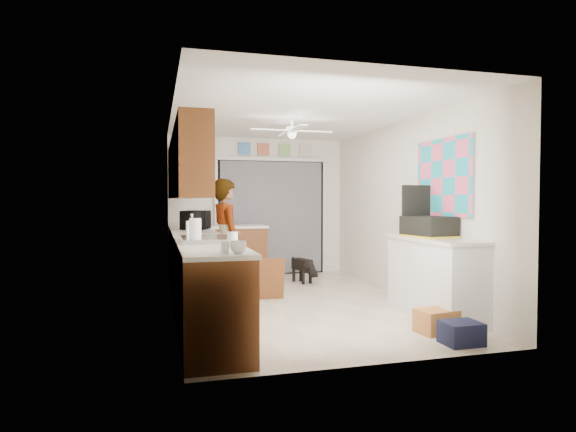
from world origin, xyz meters
TOP-DOWN VIEW (x-y plane):
  - floor at (0.00, 0.00)m, footprint 5.00×5.00m
  - ceiling at (0.00, 0.00)m, footprint 5.00×5.00m
  - wall_back at (0.00, 2.50)m, footprint 3.20×0.00m
  - wall_front at (0.00, -2.50)m, footprint 3.20×0.00m
  - wall_left at (-1.60, 0.00)m, footprint 0.00×5.00m
  - wall_right at (1.60, 0.00)m, footprint 0.00×5.00m
  - left_base_cabinets at (-1.30, 0.00)m, footprint 0.60×4.80m
  - left_countertop at (-1.29, 0.00)m, footprint 0.62×4.80m
  - upper_cabinets at (-1.44, 0.20)m, footprint 0.32×4.00m
  - sink_basin at (-1.29, -1.00)m, footprint 0.50×0.76m
  - faucet at (-1.48, -1.00)m, footprint 0.03×0.03m
  - peninsula_base at (-0.50, 2.00)m, footprint 1.00×0.60m
  - peninsula_top at (-0.50, 2.00)m, footprint 1.04×0.64m
  - back_opening_recess at (0.25, 2.47)m, footprint 2.00×0.06m
  - curtain_panel at (0.25, 2.43)m, footprint 1.90×0.03m
  - door_trim_left at (-0.77, 2.44)m, footprint 0.06×0.04m
  - door_trim_right at (1.27, 2.44)m, footprint 0.06×0.04m
  - door_trim_head at (0.25, 2.44)m, footprint 2.10×0.04m
  - header_frame_1 at (-0.25, 2.47)m, footprint 0.22×0.02m
  - header_frame_2 at (0.10, 2.47)m, footprint 0.22×0.02m
  - header_frame_3 at (0.50, 2.47)m, footprint 0.22×0.02m
  - header_frame_4 at (0.90, 2.47)m, footprint 0.22×0.02m
  - route66_sign at (-0.95, 2.47)m, footprint 0.22×0.02m
  - right_counter_base at (1.35, -1.20)m, footprint 0.50×1.40m
  - right_counter_top at (1.34, -1.20)m, footprint 0.54×1.44m
  - abstract_painting at (1.58, -1.00)m, footprint 0.03×1.15m
  - ceiling_fan at (0.00, 0.20)m, footprint 1.14×1.14m
  - microwave at (-1.23, 1.07)m, footprint 0.49×0.59m
  - soap_bottle at (-1.42, -0.88)m, footprint 0.14×0.14m
  - cup at (-1.15, -2.25)m, footprint 0.17×0.17m
  - jar_a at (-1.10, -1.64)m, footprint 0.13×0.13m
  - jar_b at (-1.26, -2.25)m, footprint 0.09×0.09m
  - paper_towel_roll at (-1.41, -1.21)m, footprint 0.14×0.14m
  - suitcase at (1.32, -1.10)m, footprint 0.51×0.63m
  - suitcase_rim at (1.32, -1.10)m, footprint 0.52×0.64m
  - suitcase_lid at (1.32, -0.81)m, footprint 0.42×0.09m
  - cardboard_box at (1.00, -1.79)m, footprint 0.43×0.34m
  - navy_crate at (1.01, -2.20)m, footprint 0.36×0.30m
  - cabinet_door_panel at (-0.29, 0.27)m, footprint 0.40×0.17m
  - man at (-0.89, 0.31)m, footprint 0.52×0.68m
  - dog at (0.53, 1.46)m, footprint 0.40×0.61m

SIDE VIEW (x-z plane):
  - floor at x=0.00m, z-range 0.00..0.00m
  - navy_crate at x=1.01m, z-range 0.00..0.22m
  - cardboard_box at x=1.00m, z-range 0.00..0.24m
  - dog at x=0.53m, z-range 0.00..0.45m
  - cabinet_door_panel at x=-0.29m, z-range 0.00..0.58m
  - left_base_cabinets at x=-1.30m, z-range 0.00..0.90m
  - peninsula_base at x=-0.50m, z-range 0.00..0.90m
  - right_counter_base at x=1.35m, z-range 0.00..0.90m
  - man at x=-0.89m, z-range 0.00..1.67m
  - left_countertop at x=-1.29m, z-range 0.90..0.94m
  - peninsula_top at x=-0.50m, z-range 0.90..0.94m
  - right_counter_top at x=1.34m, z-range 0.90..0.94m
  - suitcase_rim at x=1.32m, z-range 0.94..0.96m
  - sink_basin at x=-1.29m, z-range 0.92..0.98m
  - jar_b at x=-1.26m, z-range 0.94..1.04m
  - cup at x=-1.15m, z-range 0.94..1.05m
  - jar_a at x=-1.10m, z-range 0.94..1.08m
  - faucet at x=-1.48m, z-range 0.94..1.16m
  - back_opening_recess at x=0.25m, z-range 0.00..2.10m
  - door_trim_left at x=-0.77m, z-range 0.00..2.10m
  - door_trim_right at x=1.27m, z-range 0.00..2.10m
  - curtain_panel at x=0.25m, z-range 0.03..2.08m
  - suitcase at x=1.32m, z-range 0.94..1.18m
  - paper_towel_roll at x=-1.41m, z-range 0.94..1.19m
  - microwave at x=-1.23m, z-range 0.94..1.22m
  - soap_bottle at x=-1.42m, z-range 0.94..1.23m
  - wall_back at x=0.00m, z-range -0.35..2.85m
  - wall_front at x=0.00m, z-range -0.35..2.85m
  - wall_left at x=-1.60m, z-range -1.25..3.75m
  - wall_right at x=1.60m, z-range -1.25..3.75m
  - suitcase_lid at x=1.32m, z-range 1.06..1.56m
  - abstract_painting at x=1.58m, z-range 1.17..2.12m
  - upper_cabinets at x=-1.44m, z-range 1.40..2.20m
  - door_trim_head at x=0.25m, z-range 2.09..2.15m
  - header_frame_1 at x=-0.25m, z-range 2.19..2.41m
  - header_frame_2 at x=0.10m, z-range 2.19..2.41m
  - header_frame_3 at x=0.50m, z-range 2.19..2.41m
  - header_frame_4 at x=0.90m, z-range 2.19..2.41m
  - route66_sign at x=-0.95m, z-range 2.17..2.43m
  - ceiling_fan at x=0.00m, z-range 2.20..2.44m
  - ceiling at x=0.00m, z-range 2.50..2.50m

